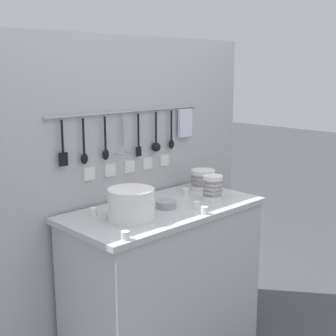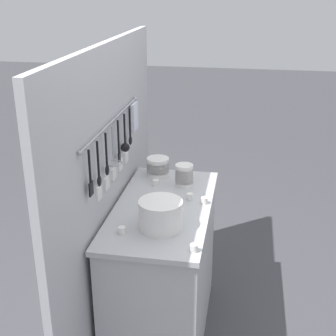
{
  "view_description": "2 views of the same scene",
  "coord_description": "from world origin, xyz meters",
  "px_view_note": "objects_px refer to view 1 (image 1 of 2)",
  "views": [
    {
      "loc": [
        -1.69,
        -1.79,
        1.67
      ],
      "look_at": [
        -0.0,
        -0.04,
        1.15
      ],
      "focal_mm": 50.0,
      "sensor_mm": 36.0,
      "label": 1
    },
    {
      "loc": [
        -2.42,
        -0.46,
        2.16
      ],
      "look_at": [
        -0.03,
        -0.04,
        1.17
      ],
      "focal_mm": 50.0,
      "sensor_mm": 36.0,
      "label": 2
    }
  ],
  "objects_px": {
    "steel_mixing_bowl": "(166,204)",
    "cup_centre": "(186,191)",
    "cup_mid_row": "(125,235)",
    "cup_by_caddy": "(197,205)",
    "plate_stack": "(131,204)",
    "bowl_stack_wide_centre": "(213,187)",
    "bowl_stack_short_front": "(203,179)",
    "cup_beside_plates": "(94,211)",
    "cup_front_right": "(205,210)"
  },
  "relations": [
    {
      "from": "steel_mixing_bowl",
      "to": "cup_centre",
      "type": "distance_m",
      "value": 0.3
    },
    {
      "from": "cup_mid_row",
      "to": "cup_by_caddy",
      "type": "bearing_deg",
      "value": 9.52
    },
    {
      "from": "steel_mixing_bowl",
      "to": "cup_mid_row",
      "type": "xyz_separation_m",
      "value": [
        -0.46,
        -0.22,
        -0.0
      ]
    },
    {
      "from": "plate_stack",
      "to": "bowl_stack_wide_centre",
      "type": "bearing_deg",
      "value": -4.32
    },
    {
      "from": "cup_centre",
      "to": "bowl_stack_short_front",
      "type": "bearing_deg",
      "value": 6.5
    },
    {
      "from": "cup_centre",
      "to": "bowl_stack_wide_centre",
      "type": "bearing_deg",
      "value": -78.09
    },
    {
      "from": "steel_mixing_bowl",
      "to": "cup_beside_plates",
      "type": "xyz_separation_m",
      "value": [
        -0.36,
        0.17,
        -0.0
      ]
    },
    {
      "from": "bowl_stack_short_front",
      "to": "cup_centre",
      "type": "height_order",
      "value": "bowl_stack_short_front"
    },
    {
      "from": "cup_centre",
      "to": "cup_by_caddy",
      "type": "height_order",
      "value": "same"
    },
    {
      "from": "bowl_stack_short_front",
      "to": "steel_mixing_bowl",
      "type": "height_order",
      "value": "bowl_stack_short_front"
    },
    {
      "from": "cup_mid_row",
      "to": "cup_by_caddy",
      "type": "xyz_separation_m",
      "value": [
        0.57,
        0.1,
        0.0
      ]
    },
    {
      "from": "cup_front_right",
      "to": "cup_centre",
      "type": "bearing_deg",
      "value": 58.25
    },
    {
      "from": "steel_mixing_bowl",
      "to": "cup_mid_row",
      "type": "distance_m",
      "value": 0.51
    },
    {
      "from": "plate_stack",
      "to": "cup_mid_row",
      "type": "bearing_deg",
      "value": -134.99
    },
    {
      "from": "bowl_stack_short_front",
      "to": "cup_front_right",
      "type": "relative_size",
      "value": 3.89
    },
    {
      "from": "bowl_stack_wide_centre",
      "to": "cup_beside_plates",
      "type": "bearing_deg",
      "value": 161.01
    },
    {
      "from": "cup_mid_row",
      "to": "cup_front_right",
      "type": "xyz_separation_m",
      "value": [
        0.53,
        0.0,
        0.0
      ]
    },
    {
      "from": "bowl_stack_short_front",
      "to": "cup_by_caddy",
      "type": "distance_m",
      "value": 0.44
    },
    {
      "from": "bowl_stack_wide_centre",
      "to": "cup_beside_plates",
      "type": "height_order",
      "value": "bowl_stack_wide_centre"
    },
    {
      "from": "cup_mid_row",
      "to": "plate_stack",
      "type": "bearing_deg",
      "value": 45.01
    },
    {
      "from": "steel_mixing_bowl",
      "to": "cup_beside_plates",
      "type": "relative_size",
      "value": 2.9
    },
    {
      "from": "bowl_stack_wide_centre",
      "to": "bowl_stack_short_front",
      "type": "relative_size",
      "value": 0.93
    },
    {
      "from": "bowl_stack_short_front",
      "to": "cup_by_caddy",
      "type": "height_order",
      "value": "bowl_stack_short_front"
    },
    {
      "from": "bowl_stack_wide_centre",
      "to": "cup_by_caddy",
      "type": "distance_m",
      "value": 0.22
    },
    {
      "from": "bowl_stack_wide_centre",
      "to": "cup_beside_plates",
      "type": "relative_size",
      "value": 3.63
    },
    {
      "from": "bowl_stack_wide_centre",
      "to": "bowl_stack_short_front",
      "type": "xyz_separation_m",
      "value": [
        0.14,
        0.2,
        -0.01
      ]
    },
    {
      "from": "bowl_stack_short_front",
      "to": "cup_beside_plates",
      "type": "distance_m",
      "value": 0.81
    },
    {
      "from": "bowl_stack_wide_centre",
      "to": "cup_by_caddy",
      "type": "bearing_deg",
      "value": -162.6
    },
    {
      "from": "plate_stack",
      "to": "cup_centre",
      "type": "relative_size",
      "value": 6.06
    },
    {
      "from": "plate_stack",
      "to": "cup_beside_plates",
      "type": "height_order",
      "value": "plate_stack"
    },
    {
      "from": "cup_centre",
      "to": "cup_beside_plates",
      "type": "bearing_deg",
      "value": 175.25
    },
    {
      "from": "bowl_stack_wide_centre",
      "to": "bowl_stack_short_front",
      "type": "height_order",
      "value": "bowl_stack_wide_centre"
    },
    {
      "from": "plate_stack",
      "to": "steel_mixing_bowl",
      "type": "distance_m",
      "value": 0.27
    },
    {
      "from": "plate_stack",
      "to": "cup_front_right",
      "type": "xyz_separation_m",
      "value": [
        0.33,
        -0.2,
        -0.06
      ]
    },
    {
      "from": "cup_front_right",
      "to": "cup_beside_plates",
      "type": "bearing_deg",
      "value": 137.81
    },
    {
      "from": "cup_centre",
      "to": "cup_mid_row",
      "type": "relative_size",
      "value": 1.0
    },
    {
      "from": "steel_mixing_bowl",
      "to": "cup_mid_row",
      "type": "bearing_deg",
      "value": -154.37
    },
    {
      "from": "cup_centre",
      "to": "cup_beside_plates",
      "type": "relative_size",
      "value": 1.0
    },
    {
      "from": "bowl_stack_short_front",
      "to": "cup_front_right",
      "type": "bearing_deg",
      "value": -137.28
    },
    {
      "from": "cup_mid_row",
      "to": "cup_front_right",
      "type": "height_order",
      "value": "same"
    },
    {
      "from": "cup_mid_row",
      "to": "bowl_stack_wide_centre",
      "type": "bearing_deg",
      "value": 11.65
    },
    {
      "from": "cup_mid_row",
      "to": "cup_front_right",
      "type": "bearing_deg",
      "value": 0.47
    },
    {
      "from": "bowl_stack_short_front",
      "to": "steel_mixing_bowl",
      "type": "xyz_separation_m",
      "value": [
        -0.46,
        -0.14,
        -0.04
      ]
    },
    {
      "from": "cup_front_right",
      "to": "cup_by_caddy",
      "type": "height_order",
      "value": "same"
    },
    {
      "from": "plate_stack",
      "to": "cup_front_right",
      "type": "bearing_deg",
      "value": -31.16
    },
    {
      "from": "bowl_stack_wide_centre",
      "to": "steel_mixing_bowl",
      "type": "distance_m",
      "value": 0.33
    },
    {
      "from": "cup_centre",
      "to": "plate_stack",
      "type": "bearing_deg",
      "value": -165.88
    },
    {
      "from": "steel_mixing_bowl",
      "to": "cup_front_right",
      "type": "relative_size",
      "value": 2.9
    },
    {
      "from": "bowl_stack_wide_centre",
      "to": "plate_stack",
      "type": "xyz_separation_m",
      "value": [
        -0.57,
        0.04,
        0.01
      ]
    },
    {
      "from": "plate_stack",
      "to": "cup_by_caddy",
      "type": "distance_m",
      "value": 0.39
    }
  ]
}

